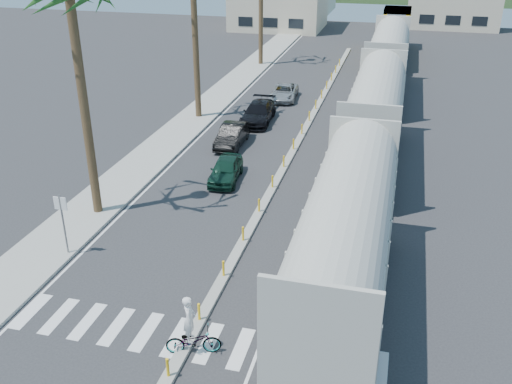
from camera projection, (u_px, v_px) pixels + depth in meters
ground at (208, 307)px, 22.19m from camera, size 140.00×140.00×0.00m
sidewalk at (209, 105)px, 45.90m from camera, size 3.00×90.00×0.15m
rails at (382, 108)px, 45.46m from camera, size 1.56×100.00×0.06m
median at (302, 135)px, 39.56m from camera, size 0.45×60.00×0.85m
crosswalk at (190, 340)px, 20.44m from camera, size 14.00×2.20×0.01m
lane_markings at (286, 112)px, 44.48m from camera, size 9.42×90.00×0.01m
freight_train at (380, 95)px, 38.38m from camera, size 3.00×60.94×5.85m
street_sign at (62, 216)px, 24.74m from camera, size 0.60×0.08×3.00m
car_lead at (226, 170)px, 32.64m from camera, size 2.32×4.21×1.33m
car_second at (232, 135)px, 37.71m from camera, size 1.70×4.35×1.41m
car_third at (258, 113)px, 42.00m from camera, size 2.51×5.22×1.46m
car_rear at (284, 92)px, 47.40m from camera, size 2.65×4.69×1.22m
cyclist at (192, 336)px, 19.55m from camera, size 1.76×2.30×2.30m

